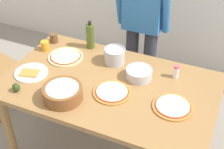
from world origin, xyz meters
TOP-DOWN VIEW (x-y plane):
  - dining_table at (0.00, 0.00)m, footprint 1.60×0.96m
  - person_cook at (-0.01, 0.76)m, footprint 0.49×0.25m
  - pizza_raw_on_board at (-0.48, 0.17)m, footprint 0.29×0.29m
  - pizza_cooked_on_tray at (0.06, -0.09)m, footprint 0.28×0.28m
  - pizza_second_cooked at (0.50, -0.07)m, footprint 0.28×0.28m
  - plate_with_slice at (-0.61, -0.13)m, footprint 0.26×0.26m
  - popcorn_bowl at (-0.23, -0.29)m, footprint 0.28×0.28m
  - mixing_bowl_steel at (0.18, 0.15)m, footprint 0.20×0.20m
  - olive_oil_bottle at (-0.36, 0.40)m, footprint 0.07×0.07m
  - steel_pot at (-0.07, 0.27)m, footprint 0.17×0.17m
  - cup_orange at (-0.70, 0.21)m, footprint 0.07×0.07m
  - cup_small_brown at (-0.70, 0.35)m, footprint 0.07×0.07m
  - salt_shaker at (0.44, 0.28)m, footprint 0.04×0.04m
  - avocado at (-0.58, -0.35)m, footprint 0.06×0.06m

SIDE VIEW (x-z plane):
  - dining_table at x=0.00m, z-range 0.29..1.05m
  - plate_with_slice at x=-0.61m, z-range 0.76..0.78m
  - pizza_raw_on_board at x=-0.48m, z-range 0.76..0.78m
  - pizza_cooked_on_tray at x=0.06m, z-range 0.76..0.78m
  - pizza_second_cooked at x=0.50m, z-range 0.76..0.78m
  - avocado at x=-0.58m, z-range 0.76..0.83m
  - mixing_bowl_steel at x=0.18m, z-range 0.76..0.84m
  - cup_orange at x=-0.70m, z-range 0.76..0.84m
  - cup_small_brown at x=-0.70m, z-range 0.76..0.84m
  - salt_shaker at x=0.44m, z-range 0.76..0.87m
  - popcorn_bowl at x=-0.23m, z-range 0.76..0.88m
  - steel_pot at x=-0.07m, z-range 0.76..0.89m
  - olive_oil_bottle at x=-0.36m, z-range 0.75..1.00m
  - person_cook at x=-0.01m, z-range 0.13..1.75m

